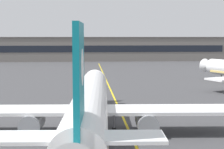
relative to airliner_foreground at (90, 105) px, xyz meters
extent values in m
cube|color=yellow|center=(4.66, 14.38, -3.37)|extent=(2.45, 179.99, 0.01)
cylinder|color=white|center=(0.01, 0.15, 0.13)|extent=(6.04, 36.17, 3.80)
cone|color=white|center=(1.21, 19.41, 0.13)|extent=(3.76, 2.82, 3.61)
cube|color=white|center=(0.01, 0.15, -0.91)|extent=(5.78, 33.29, 0.44)
cube|color=black|center=(1.09, 17.51, 0.80)|extent=(2.91, 1.28, 0.60)
cube|color=white|center=(0.05, 0.75, -0.72)|extent=(32.24, 6.78, 0.36)
cylinder|color=gray|center=(-6.20, 0.13, -1.94)|extent=(2.52, 3.74, 2.30)
cylinder|color=black|center=(-6.09, 1.98, -1.94)|extent=(1.96, 0.30, 1.95)
cylinder|color=gray|center=(6.17, -0.64, -1.94)|extent=(2.52, 3.74, 2.30)
cylinder|color=black|center=(6.29, 1.21, -1.94)|extent=(1.96, 0.30, 1.95)
cube|color=#0F7A89|center=(-0.98, -15.62, 4.68)|extent=(0.70, 4.82, 7.20)
cylinder|color=white|center=(-0.96, -15.32, 5.40)|extent=(0.59, 2.42, 2.40)
cube|color=white|center=(-1.01, -16.22, 0.99)|extent=(11.15, 3.48, 0.24)
cylinder|color=#4C4C51|center=(0.91, 14.62, -1.89)|extent=(0.24, 0.24, 1.60)
cylinder|color=black|center=(0.91, 14.62, -2.92)|extent=(0.46, 0.92, 0.90)
cylinder|color=#4C4C51|center=(-2.71, -1.69, -1.59)|extent=(0.24, 0.24, 1.60)
cylinder|color=black|center=(-2.71, -1.69, -2.72)|extent=(0.48, 1.32, 1.30)
cylinder|color=#4C4C51|center=(2.48, -2.01, -1.59)|extent=(0.24, 0.24, 1.60)
cylinder|color=black|center=(2.48, -2.01, -2.72)|extent=(0.48, 1.32, 1.30)
cone|color=white|center=(30.79, 50.11, 0.01)|extent=(4.19, 3.68, 3.49)
cube|color=black|center=(31.51, 48.42, 0.65)|extent=(2.95, 2.06, 0.58)
cylinder|color=#4C4C51|center=(32.62, 45.85, -1.95)|extent=(0.23, 0.23, 1.54)
cylinder|color=black|center=(32.62, 45.85, -2.94)|extent=(0.70, 0.95, 0.87)
cone|color=orange|center=(1.61, 15.27, -3.09)|extent=(0.36, 0.36, 0.55)
cylinder|color=white|center=(1.61, 15.27, -3.07)|extent=(0.23, 0.23, 0.07)
cube|color=orange|center=(1.61, 15.27, -3.35)|extent=(0.44, 0.44, 0.03)
cube|color=slate|center=(2.03, 121.69, 1.65)|extent=(121.08, 12.00, 10.03)
cube|color=black|center=(2.03, 115.64, 2.05)|extent=(116.23, 0.12, 2.80)
cube|color=#4E4A47|center=(2.03, 121.69, 6.86)|extent=(121.48, 12.40, 0.40)
camera|label=1|loc=(-0.76, -39.02, 7.40)|focal=58.61mm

